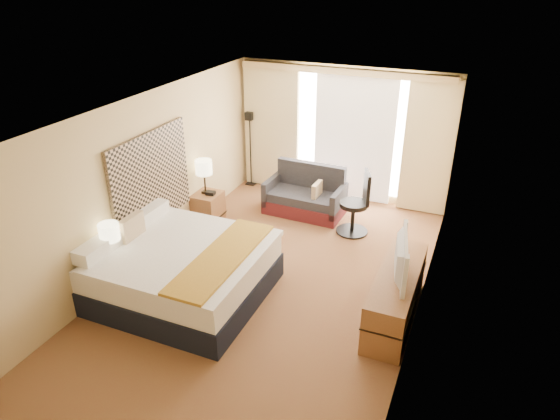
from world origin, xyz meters
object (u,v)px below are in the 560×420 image
at_px(bed, 181,270).
at_px(floor_lamp, 250,134).
at_px(nightstand_right, 208,207).
at_px(lamp_right, 204,168).
at_px(nightstand_left, 118,279).
at_px(desk_chair, 357,206).
at_px(loveseat, 306,198).
at_px(media_dresser, 396,295).
at_px(television, 396,256).
at_px(lamp_left, 109,233).

distance_m(bed, floor_lamp, 4.10).
height_order(nightstand_right, floor_lamp, floor_lamp).
xyz_separation_m(floor_lamp, lamp_right, (-0.01, -1.83, -0.08)).
bearing_deg(nightstand_left, desk_chair, 50.36).
height_order(nightstand_right, bed, bed).
xyz_separation_m(loveseat, lamp_right, (-1.55, -1.02, 0.74)).
xyz_separation_m(nightstand_left, floor_lamp, (-0.03, 4.35, 0.84)).
bearing_deg(nightstand_right, media_dresser, -21.40).
height_order(nightstand_left, nightstand_right, same).
xyz_separation_m(media_dresser, bed, (-2.89, -0.65, 0.05)).
height_order(bed, desk_chair, desk_chair).
distance_m(loveseat, floor_lamp, 1.92).
distance_m(nightstand_left, loveseat, 3.85).
distance_m(media_dresser, floor_lamp, 5.04).
height_order(nightstand_left, media_dresser, media_dresser).
bearing_deg(lamp_right, loveseat, 33.39).
height_order(loveseat, television, television).
bearing_deg(lamp_left, nightstand_left, -41.66).
xyz_separation_m(lamp_left, lamp_right, (-0.00, 2.48, 0.03)).
bearing_deg(bed, desk_chair, 56.79).
xyz_separation_m(nightstand_left, loveseat, (1.51, 3.54, 0.02)).
height_order(nightstand_left, floor_lamp, floor_lamp).
xyz_separation_m(nightstand_left, bed, (0.81, 0.40, 0.13)).
relative_size(bed, lamp_left, 3.85).
bearing_deg(desk_chair, lamp_left, -152.64).
bearing_deg(floor_lamp, desk_chair, -24.67).
relative_size(media_dresser, lamp_left, 3.08).
height_order(nightstand_right, desk_chair, desk_chair).
bearing_deg(bed, media_dresser, 12.67).
bearing_deg(television, media_dresser, -43.75).
bearing_deg(lamp_right, television, -22.74).
xyz_separation_m(nightstand_left, desk_chair, (2.60, 3.14, 0.23)).
xyz_separation_m(desk_chair, lamp_left, (-2.64, -3.10, 0.49)).
height_order(lamp_left, lamp_right, lamp_right).
xyz_separation_m(bed, television, (2.84, 0.57, 0.58)).
bearing_deg(nightstand_right, nightstand_left, -90.00).
xyz_separation_m(nightstand_right, loveseat, (1.51, 1.04, 0.02)).
xyz_separation_m(nightstand_right, television, (3.65, -1.53, 0.71)).
bearing_deg(lamp_right, lamp_left, -90.00).
height_order(lamp_right, television, television).
distance_m(desk_chair, television, 2.46).
bearing_deg(bed, television, 11.37).
height_order(lamp_left, television, television).
bearing_deg(lamp_right, nightstand_right, -24.58).
xyz_separation_m(nightstand_right, floor_lamp, (-0.03, 1.85, 0.84)).
bearing_deg(floor_lamp, television, -42.55).
bearing_deg(floor_lamp, media_dresser, -41.50).
height_order(loveseat, lamp_right, lamp_right).
relative_size(nightstand_right, loveseat, 0.37).
bearing_deg(media_dresser, nightstand_left, -164.16).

